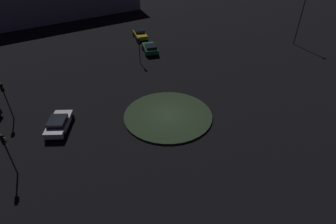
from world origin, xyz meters
TOP-DOWN VIEW (x-y plane):
  - ground_plane at (0.00, 0.00)m, footprint 117.26×117.26m
  - roundabout_island at (0.00, 0.00)m, footprint 9.59×9.59m
  - car_green at (1.03, -17.74)m, footprint 2.63×4.26m
  - car_yellow at (2.53, -24.70)m, footprint 2.76×4.49m
  - car_white at (11.22, 1.10)m, footprint 2.32×4.27m
  - traffic_light_northeast at (13.45, 6.94)m, footprint 0.40×0.37m
  - traffic_light_east at (16.55, -1.27)m, footprint 0.37×0.32m
  - traffic_light_south at (2.73, -13.90)m, footprint 0.34×0.38m
  - streetlamp_southwest at (-23.82, -19.01)m, footprint 0.51×0.51m

SIDE VIEW (x-z plane):
  - ground_plane at x=0.00m, z-range 0.00..0.00m
  - roundabout_island at x=0.00m, z-range 0.00..0.21m
  - car_white at x=11.22m, z-range 0.04..1.39m
  - car_green at x=1.03m, z-range 0.06..1.50m
  - car_yellow at x=2.53m, z-range 0.04..1.54m
  - traffic_light_south at x=2.73m, z-range 0.82..4.63m
  - traffic_light_northeast at x=13.45m, z-range 0.90..5.15m
  - traffic_light_east at x=16.55m, z-range 0.90..5.20m
  - streetlamp_southwest at x=-23.82m, z-range 1.21..9.99m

